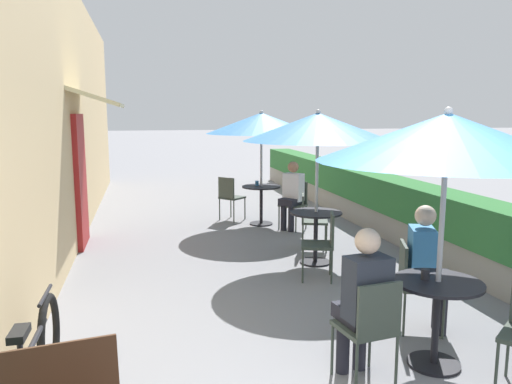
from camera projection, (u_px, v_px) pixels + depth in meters
The scene contains 20 objects.
cafe_facade_wall at pixel (72, 115), 8.28m from camera, with size 0.98×13.87×4.20m.
planter_hedge at pixel (363, 195), 9.72m from camera, with size 0.60×12.87×1.01m.
patio_table_near at pixel (437, 306), 4.16m from camera, with size 0.73×0.73×0.74m.
patio_umbrella_near at pixel (447, 138), 3.94m from camera, with size 2.07×2.07×2.17m.
cafe_chair_near_right at pixel (414, 279), 4.86m from camera, with size 0.52×0.52×0.87m.
seated_patron_near_right at pixel (427, 263), 4.81m from camera, with size 0.49×0.44×1.25m.
cafe_chair_near_back at pixel (370, 323), 3.83m from camera, with size 0.45×0.45×0.87m.
seated_patron_near_back at pixel (363, 297), 3.91m from camera, with size 0.38×0.44×1.25m.
coffee_cup_near at pixel (425, 274), 4.16m from camera, with size 0.07×0.07×0.09m.
patio_table_mid at pixel (316, 227), 7.04m from camera, with size 0.73×0.73×0.74m.
patio_umbrella_mid at pixel (318, 127), 6.82m from camera, with size 2.07×2.07×2.17m.
cafe_chair_mid_left at pixel (323, 240), 6.34m from camera, with size 0.50×0.50×0.87m.
cafe_chair_mid_right at pixel (310, 217), 7.74m from camera, with size 0.50×0.50×0.87m.
patio_table_far at pixel (261, 197), 9.50m from camera, with size 0.73×0.73×0.74m.
patio_umbrella_far at pixel (261, 123), 9.28m from camera, with size 2.07×2.07×2.17m.
cafe_chair_far_left at pixel (230, 195), 9.85m from camera, with size 0.56×0.56×0.87m.
cafe_chair_far_right at pixel (295, 201), 9.16m from camera, with size 0.56×0.56×0.87m.
seated_patron_far_right at pixel (292, 193), 9.04m from camera, with size 0.51×0.50×1.25m.
coffee_cup_far at pixel (257, 183), 9.55m from camera, with size 0.07×0.07×0.09m.
bicycle_leaning at pixel (34, 369), 3.47m from camera, with size 0.10×1.80×0.78m.
Camera 1 is at (-1.41, -2.05, 2.12)m, focal length 35.00 mm.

